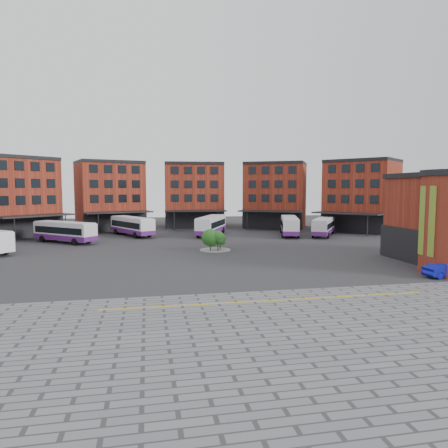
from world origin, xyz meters
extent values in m
plane|color=#28282B|center=(0.00, 0.00, 0.00)|extent=(160.00, 160.00, 0.00)
cube|color=slate|center=(2.00, -22.00, 0.01)|extent=(50.00, 22.00, 0.02)
cube|color=gold|center=(2.00, -14.00, 0.03)|extent=(26.00, 0.15, 0.02)
cube|color=maroon|center=(-31.45, 36.93, 7.00)|extent=(16.35, 16.13, 14.00)
cube|color=black|center=(-28.20, 33.32, 2.00)|extent=(10.00, 9.07, 4.00)
cube|color=black|center=(-31.45, 36.93, 14.30)|extent=(16.55, 16.35, 0.60)
cube|color=black|center=(-28.07, 33.17, 9.20)|extent=(8.60, 7.77, 8.00)
cube|color=black|center=(-26.63, 31.58, 4.00)|extent=(12.61, 11.97, 0.25)
cylinder|color=black|center=(-28.81, 27.19, 2.00)|extent=(0.20, 0.20, 4.00)
cylinder|color=black|center=(-22.05, 33.28, 2.00)|extent=(0.20, 0.20, 4.00)
cube|color=maroon|center=(-15.30, 46.44, 7.00)|extent=(15.55, 13.69, 14.00)
cube|color=black|center=(-13.72, 41.85, 2.00)|extent=(12.45, 4.71, 4.00)
cube|color=black|center=(-15.30, 46.44, 14.30)|extent=(15.65, 13.97, 0.60)
cube|color=black|center=(-13.66, 41.66, 9.20)|extent=(10.87, 3.87, 8.00)
cube|color=black|center=(-12.96, 39.63, 4.00)|extent=(13.72, 8.39, 0.25)
cylinder|color=black|center=(-16.67, 36.45, 2.00)|extent=(0.20, 0.20, 4.00)
cylinder|color=black|center=(-8.07, 39.41, 2.00)|extent=(0.20, 0.20, 4.00)
cube|color=maroon|center=(3.28, 48.89, 7.00)|extent=(13.67, 10.88, 14.00)
cube|color=black|center=(2.94, 44.05, 2.00)|extent=(13.00, 1.41, 4.00)
cube|color=black|center=(3.28, 48.89, 14.30)|extent=(13.69, 11.18, 0.60)
cube|color=black|center=(2.93, 43.85, 9.20)|extent=(11.42, 0.95, 8.00)
cube|color=black|center=(2.78, 41.70, 4.00)|extent=(13.28, 5.30, 0.25)
cylinder|color=black|center=(-1.89, 40.22, 2.00)|extent=(0.20, 0.20, 4.00)
cylinder|color=black|center=(7.19, 39.59, 2.00)|extent=(0.20, 0.20, 4.00)
cube|color=maroon|center=(21.34, 43.88, 7.00)|extent=(16.12, 14.81, 14.00)
cube|color=black|center=(19.14, 39.56, 2.00)|extent=(11.81, 6.35, 4.00)
cube|color=black|center=(21.34, 43.88, 14.30)|extent=(16.26, 15.08, 0.60)
cube|color=black|center=(19.04, 39.38, 9.20)|extent=(10.26, 5.33, 8.00)
cube|color=black|center=(18.07, 37.46, 4.00)|extent=(13.58, 9.82, 0.25)
cylinder|color=black|center=(13.20, 37.92, 2.00)|extent=(0.20, 0.20, 4.00)
cylinder|color=black|center=(21.31, 33.79, 2.00)|extent=(0.20, 0.20, 4.00)
cube|color=maroon|center=(36.00, 32.21, 7.00)|extent=(16.02, 16.39, 14.00)
cube|color=black|center=(32.29, 29.09, 2.00)|extent=(8.74, 10.28, 4.00)
cube|color=black|center=(36.00, 32.21, 14.30)|extent=(16.25, 16.58, 0.60)
cube|color=black|center=(32.14, 28.96, 9.20)|extent=(7.47, 8.86, 8.00)
cube|color=black|center=(30.49, 27.58, 4.00)|extent=(11.73, 12.79, 0.25)
cylinder|color=black|center=(26.19, 29.91, 2.00)|extent=(0.20, 0.20, 4.00)
cylinder|color=black|center=(32.03, 22.94, 2.00)|extent=(0.20, 0.20, 4.00)
cube|color=black|center=(22.90, -2.00, 2.00)|extent=(0.40, 12.00, 4.00)
cube|color=#C28816|center=(20.10, -8.00, 5.50)|extent=(0.12, 2.20, 7.00)
cylinder|color=gray|center=(2.00, 12.00, 0.06)|extent=(4.40, 4.40, 0.12)
cylinder|color=#332114|center=(1.20, 11.40, 0.68)|extent=(0.14, 0.14, 1.36)
sphere|color=#214216|center=(1.20, 11.40, 1.91)|extent=(2.40, 2.40, 2.40)
sphere|color=#214216|center=(1.40, 11.25, 1.50)|extent=(1.68, 1.68, 1.68)
cylinder|color=#332114|center=(2.80, 12.60, 0.58)|extent=(0.14, 0.14, 1.15)
sphere|color=#214216|center=(2.80, 12.60, 1.61)|extent=(1.67, 1.67, 1.67)
sphere|color=#214216|center=(3.00, 12.45, 1.27)|extent=(1.17, 1.17, 1.17)
cylinder|color=#332114|center=(2.20, 11.00, 0.74)|extent=(0.14, 0.14, 1.48)
sphere|color=#214216|center=(2.20, 11.00, 2.07)|extent=(1.71, 1.71, 1.71)
sphere|color=#214216|center=(2.40, 10.85, 1.62)|extent=(1.20, 1.20, 1.20)
cylinder|color=black|center=(-25.92, 13.72, 0.52)|extent=(1.01, 0.90, 1.04)
cube|color=silver|center=(-20.52, 24.48, 1.93)|extent=(10.89, 9.82, 2.67)
cube|color=black|center=(-20.52, 24.48, 2.12)|extent=(10.20, 9.25, 1.03)
cube|color=silver|center=(-20.52, 24.48, 3.32)|extent=(10.46, 9.43, 0.13)
cube|color=black|center=(-25.01, 28.29, 2.18)|extent=(1.59, 1.84, 1.20)
cube|color=#551971|center=(-20.52, 24.48, 0.98)|extent=(10.95, 9.88, 0.76)
cylinder|color=black|center=(-24.33, 25.92, 0.54)|extent=(1.04, 0.95, 1.09)
cylinder|color=black|center=(-22.57, 27.99, 0.54)|extent=(1.04, 0.95, 1.09)
cylinder|color=black|center=(-18.48, 20.96, 0.54)|extent=(1.04, 0.95, 1.09)
cylinder|color=black|center=(-16.72, 23.03, 0.54)|extent=(1.04, 0.95, 1.09)
cube|color=silver|center=(-10.20, 32.14, 1.99)|extent=(8.38, 12.18, 2.75)
cube|color=black|center=(-10.20, 32.14, 2.19)|extent=(7.96, 11.35, 1.07)
cube|color=silver|center=(-10.20, 32.14, 3.42)|extent=(8.04, 11.70, 0.13)
cube|color=black|center=(-13.11, 37.47, 2.25)|extent=(2.15, 1.25, 1.23)
cube|color=#551971|center=(-10.20, 32.14, 1.01)|extent=(8.43, 12.24, 0.79)
cylinder|color=black|center=(-13.32, 34.94, 0.56)|extent=(0.83, 1.15, 1.12)
cylinder|color=black|center=(-10.86, 36.28, 0.56)|extent=(0.83, 1.15, 1.12)
cylinder|color=black|center=(-9.54, 28.00, 0.56)|extent=(0.83, 1.15, 1.12)
cylinder|color=black|center=(-7.07, 29.35, 0.56)|extent=(0.83, 1.15, 1.12)
cube|color=silver|center=(4.33, 30.27, 2.03)|extent=(7.56, 12.72, 2.81)
cube|color=black|center=(4.33, 30.27, 2.23)|extent=(7.22, 11.82, 1.09)
cube|color=silver|center=(4.33, 30.27, 3.50)|extent=(7.26, 12.22, 0.14)
cube|color=black|center=(6.76, 35.98, 2.29)|extent=(2.29, 1.06, 1.26)
cube|color=#551971|center=(4.33, 30.27, 1.03)|extent=(7.61, 12.78, 0.80)
cylinder|color=black|center=(4.59, 34.54, 0.57)|extent=(0.76, 1.19, 1.15)
cylinder|color=black|center=(7.23, 33.42, 0.57)|extent=(0.76, 1.19, 1.15)
cylinder|color=black|center=(1.44, 27.11, 0.57)|extent=(0.76, 1.19, 1.15)
cylinder|color=black|center=(4.08, 25.99, 0.57)|extent=(0.76, 1.19, 1.15)
cube|color=silver|center=(18.62, 27.16, 1.99)|extent=(6.30, 12.59, 2.74)
cube|color=black|center=(18.62, 27.16, 2.18)|extent=(6.07, 11.66, 1.06)
cube|color=silver|center=(18.62, 27.16, 3.41)|extent=(6.05, 12.08, 0.13)
cube|color=black|center=(20.41, 32.94, 2.24)|extent=(2.31, 0.82, 1.23)
cube|color=#551971|center=(18.62, 27.16, 1.01)|extent=(6.35, 12.64, 0.78)
cylinder|color=black|center=(18.45, 31.33, 0.56)|extent=(0.65, 1.17, 1.12)
cylinder|color=black|center=(21.12, 30.51, 0.56)|extent=(0.65, 1.17, 1.12)
cylinder|color=black|center=(16.13, 23.81, 0.56)|extent=(0.65, 1.17, 1.12)
cylinder|color=black|center=(18.80, 22.98, 0.56)|extent=(0.65, 1.17, 1.12)
cube|color=silver|center=(24.66, 25.47, 1.87)|extent=(8.46, 11.18, 2.58)
cube|color=black|center=(24.66, 25.47, 2.05)|extent=(8.01, 10.44, 1.00)
cube|color=silver|center=(24.66, 25.47, 3.21)|extent=(8.12, 10.74, 0.13)
cube|color=black|center=(27.73, 30.27, 2.11)|extent=(1.95, 1.31, 1.16)
cube|color=#551971|center=(24.66, 25.47, 0.95)|extent=(8.52, 11.24, 0.74)
cylinder|color=black|center=(25.55, 29.31, 0.53)|extent=(0.83, 1.06, 1.05)
cylinder|color=black|center=(27.77, 27.89, 0.53)|extent=(0.83, 1.06, 1.05)
cylinder|color=black|center=(21.55, 23.06, 0.53)|extent=(0.83, 1.06, 1.05)
cylinder|color=black|center=(23.77, 21.64, 0.53)|extent=(0.83, 1.06, 1.05)
imported|color=#0B1196|center=(21.49, -9.25, 0.75)|extent=(4.69, 1.98, 1.50)
camera|label=1|loc=(-7.38, -43.18, 8.73)|focal=32.00mm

